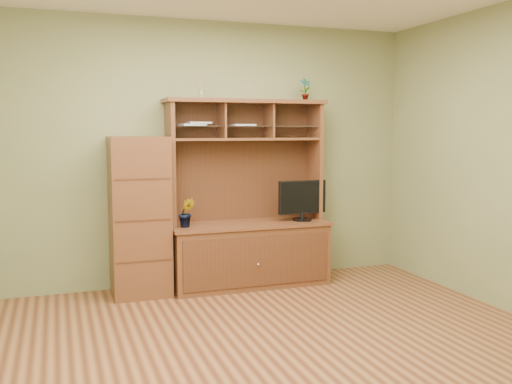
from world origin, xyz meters
name	(u,v)px	position (x,y,z in m)	size (l,w,h in m)	color
room	(275,165)	(0.00, 0.00, 1.35)	(4.54, 4.04, 2.74)	#4E2816
media_hutch	(248,234)	(0.38, 1.73, 0.52)	(1.66, 0.61, 1.90)	#472914
monitor	(302,200)	(0.95, 1.65, 0.87)	(0.53, 0.20, 0.42)	black
orchid_plant	(187,213)	(-0.28, 1.65, 0.79)	(0.16, 0.13, 0.29)	#33521C
top_plant	(305,89)	(1.04, 1.80, 2.02)	(0.13, 0.09, 0.24)	#3C6222
reed_diffuser	(201,89)	(-0.08, 1.81, 2.00)	(0.05, 0.05, 0.25)	silver
magazines	(211,124)	(0.01, 1.80, 1.65)	(0.78, 0.22, 0.04)	silver
side_cabinet	(140,216)	(-0.72, 1.73, 0.77)	(0.55, 0.50, 1.53)	#472914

